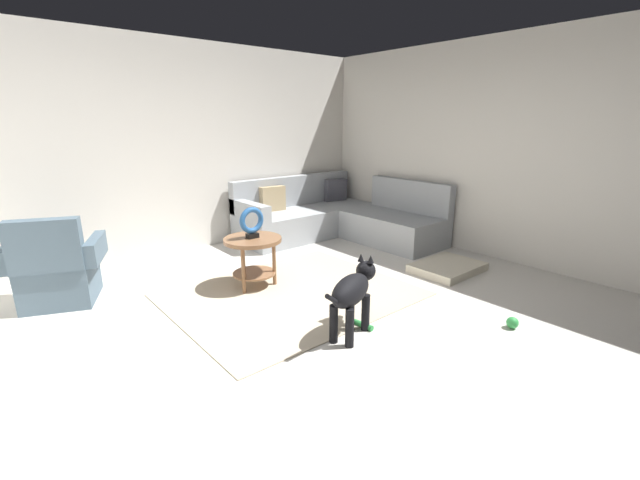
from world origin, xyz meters
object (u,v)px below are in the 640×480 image
sectional_couch (337,219)px  side_table (253,249)px  armchair (57,272)px  dog_toy_rope (363,325)px  torus_sculpture (252,222)px  dog_toy_ball (512,323)px  dog_bed_mat (447,267)px  dog (353,292)px

sectional_couch → side_table: 2.19m
armchair → dog_toy_rope: armchair is taller
dog_toy_rope → torus_sculpture: bearing=98.9°
dog_toy_ball → dog_toy_rope: dog_toy_ball is taller
dog_toy_ball → sectional_couch: bearing=75.4°
armchair → dog_bed_mat: bearing=-4.7°
dog → dog_toy_rope: 0.38m
dog_bed_mat → dog: bearing=-169.6°
armchair → dog_toy_rope: 2.94m
sectional_couch → torus_sculpture: size_ratio=6.90×
side_table → torus_sculpture: (-0.00, -0.00, 0.29)m
torus_sculpture → dog_toy_ball: 2.61m
dog_toy_ball → dog: bearing=143.7°
armchair → dog: armchair is taller
dog → dog_toy_ball: (1.11, -0.82, -0.33)m
side_table → dog_toy_rope: side_table is taller
sectional_couch → dog_toy_ball: (-0.81, -3.11, -0.24)m
side_table → dog: bearing=-86.9°
dog → dog_toy_rope: size_ratio=4.30×
sectional_couch → dog_bed_mat: bearing=-90.2°
sectional_couch → dog: sectional_couch is taller
armchair → dog_bed_mat: 4.12m
sectional_couch → dog_toy_rope: size_ratio=11.92×
dog_toy_ball → dog_bed_mat: bearing=55.5°
torus_sculpture → dog: size_ratio=0.40×
torus_sculpture → dog_bed_mat: (1.99, -1.06, -0.67)m
torus_sculpture → dog_bed_mat: 2.35m
torus_sculpture → dog: bearing=-86.9°
armchair → dog_toy_rope: bearing=-27.3°
armchair → dog: (1.73, -2.26, 0.05)m
armchair → torus_sculpture: bearing=-4.1°
armchair → sectional_couch: bearing=23.5°
dog_toy_rope → dog: bearing=-176.5°
armchair → torus_sculpture: (1.66, -0.84, 0.39)m
sectional_couch → side_table: sectional_couch is taller
side_table → dog: size_ratio=0.74×
side_table → dog_toy_ball: size_ratio=5.93×
dog_toy_rope → dog_bed_mat: bearing=11.0°
side_table → torus_sculpture: size_ratio=1.84×
torus_sculpture → dog_toy_rope: size_ratio=1.73×
armchair → dog: 2.84m
sectional_couch → torus_sculpture: (-2.00, -0.88, 0.42)m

